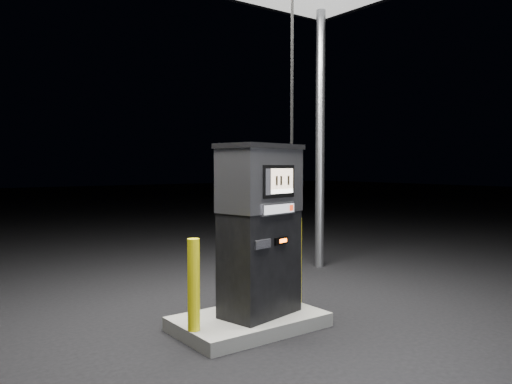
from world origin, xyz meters
TOP-DOWN VIEW (x-y plane):
  - ground at (0.00, 0.00)m, footprint 80.00×80.00m
  - pump_island at (0.00, 0.00)m, footprint 1.60×1.00m
  - fuel_dispenser at (0.12, -0.05)m, footprint 1.08×0.74m
  - bollard_left at (-0.74, -0.09)m, footprint 0.15×0.15m
  - bollard_right at (0.74, 0.06)m, footprint 0.17×0.17m

SIDE VIEW (x-z plane):
  - ground at x=0.00m, z-range 0.00..0.00m
  - pump_island at x=0.00m, z-range 0.00..0.15m
  - bollard_left at x=-0.74m, z-range 0.15..1.07m
  - bollard_right at x=0.74m, z-range 0.15..1.17m
  - fuel_dispenser at x=0.12m, z-range -0.83..3.06m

